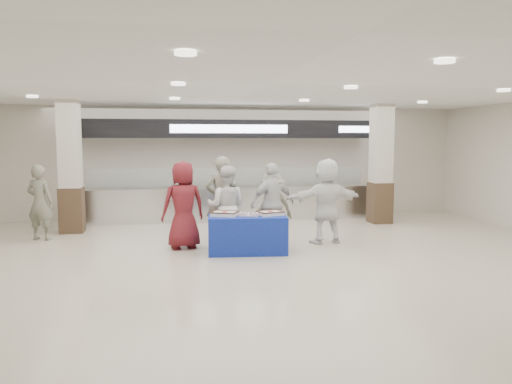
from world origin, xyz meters
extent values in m
plane|color=beige|center=(0.00, 0.00, 0.00)|extent=(14.00, 14.00, 0.00)
cube|color=silver|center=(0.00, 5.40, 0.45)|extent=(8.00, 0.80, 0.90)
cube|color=silver|center=(0.00, 5.40, 0.92)|extent=(8.00, 0.85, 0.04)
cube|color=white|center=(0.00, 5.10, 1.25)|extent=(7.60, 0.02, 0.50)
cube|color=black|center=(0.00, 5.40, 2.55)|extent=(8.40, 0.70, 0.50)
cube|color=white|center=(0.00, 5.04, 2.55)|extent=(3.20, 0.03, 0.22)
cube|color=white|center=(3.80, 5.04, 2.55)|extent=(1.40, 0.03, 0.18)
cube|color=#382719|center=(-4.00, 4.20, 0.55)|extent=(0.55, 0.55, 1.10)
cube|color=beige|center=(-4.00, 4.20, 2.15)|extent=(0.50, 0.50, 2.10)
cube|color=#382719|center=(4.00, 4.20, 0.55)|extent=(0.55, 0.55, 1.10)
cube|color=beige|center=(4.00, 4.20, 2.15)|extent=(0.50, 0.50, 2.10)
cube|color=navy|center=(-0.14, 1.24, 0.38)|extent=(1.62, 0.93, 0.75)
cube|color=silver|center=(-0.59, 1.30, 0.79)|extent=(0.60, 0.54, 0.08)
cube|color=#492514|center=(-0.59, 1.30, 0.84)|extent=(0.60, 0.54, 0.02)
cylinder|color=red|center=(-0.59, 1.30, 0.83)|extent=(0.14, 0.14, 0.01)
cube|color=silver|center=(0.32, 1.23, 0.79)|extent=(0.54, 0.46, 0.07)
cube|color=#492514|center=(0.32, 1.23, 0.83)|extent=(0.54, 0.46, 0.02)
cylinder|color=red|center=(0.32, 1.23, 0.83)|extent=(0.13, 0.13, 0.01)
cube|color=#A9A9AE|center=(-0.12, 1.20, 0.76)|extent=(0.48, 0.42, 0.02)
imported|color=maroon|center=(-1.38, 1.88, 0.91)|extent=(0.99, 0.75, 1.82)
imported|color=slate|center=(-0.55, 2.26, 0.95)|extent=(0.73, 0.51, 1.90)
imported|color=silver|center=(-0.49, 1.88, 0.86)|extent=(0.99, 0.88, 1.72)
imported|color=silver|center=(0.53, 1.99, 0.88)|extent=(1.12, 0.71, 1.77)
imported|color=slate|center=(0.56, 2.13, 0.77)|extent=(1.12, 0.84, 1.54)
imported|color=white|center=(1.71, 1.88, 0.93)|extent=(1.78, 0.78, 1.86)
imported|color=slate|center=(-4.53, 3.34, 0.85)|extent=(0.73, 0.61, 1.71)
camera|label=1|loc=(-1.73, -8.45, 2.26)|focal=35.00mm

